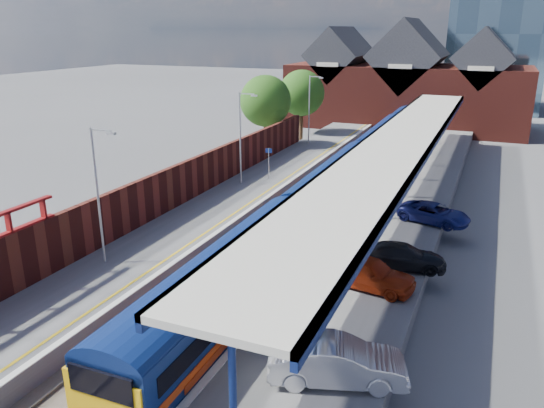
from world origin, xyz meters
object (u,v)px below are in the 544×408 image
Objects in this scene: parked_car_red at (368,272)px; lamp_post_c at (242,133)px; lamp_post_d at (310,106)px; parked_car_silver at (337,361)px; lamp_post_b at (99,188)px; parked_car_blue at (434,213)px; parked_car_dark at (402,256)px; platform_sign at (269,158)px; train at (364,159)px.

lamp_post_c is at bearing 52.56° from parked_car_red.
lamp_post_d is 1.50× the size of parked_car_silver.
lamp_post_b is 14.81m from parked_car_silver.
lamp_post_d is at bearing 53.73° from parked_car_blue.
parked_car_silver is at bearing 166.87° from parked_car_dark.
platform_sign is at bearing 85.67° from lamp_post_b.
lamp_post_d is at bearing 131.73° from train.
lamp_post_b and lamp_post_c have the same top height.
parked_car_red is 1.03× the size of parked_car_dark.
parked_car_red is at bearing 147.62° from parked_car_dark.
parked_car_red is at bearing -53.10° from platform_sign.
platform_sign is 18.04m from parked_car_dark.
lamp_post_c is at bearing 93.62° from parked_car_blue.
lamp_post_b is at bearing -90.00° from lamp_post_c.
platform_sign reaches higher than parked_car_dark.
platform_sign is (1.36, 2.00, -2.30)m from lamp_post_c.
parked_car_red is at bearing -173.62° from parked_car_blue.
lamp_post_c is 3.34m from platform_sign.
train is at bearing -48.27° from lamp_post_d.
lamp_post_c reaches higher than platform_sign.
parked_car_blue is at bearing -15.62° from parked_car_dark.
parked_car_silver reaches higher than parked_car_blue.
train is 12.61m from parked_car_blue.
lamp_post_c reaches higher than parked_car_red.
platform_sign reaches higher than parked_car_silver.
lamp_post_b is 15.45m from parked_car_dark.
lamp_post_d is 30.40m from parked_car_dark.
parked_car_silver is 1.09× the size of parked_car_dark.
parked_car_silver is (13.65, -4.74, -3.22)m from lamp_post_b.
parked_car_silver is (13.65, -20.74, -3.22)m from lamp_post_c.
lamp_post_c is (0.00, 16.00, 0.00)m from lamp_post_b.
lamp_post_d is at bearing 90.00° from lamp_post_b.
lamp_post_b is 1.59× the size of parked_car_red.
lamp_post_c reaches higher than parked_car_dark.
train is at bearing 22.59° from parked_car_red.
lamp_post_b is at bearing 109.53° from parked_car_red.
lamp_post_c is 1.00× the size of lamp_post_d.
lamp_post_d is (0.00, 16.00, 0.00)m from lamp_post_c.
lamp_post_b is at bearing -94.33° from platform_sign.
lamp_post_d is at bearing 95.56° from platform_sign.
parked_car_red is (13.00, 2.50, -3.24)m from lamp_post_b.
lamp_post_c is at bearing -137.52° from train.
lamp_post_c is 25.04m from parked_car_silver.
lamp_post_b reaches higher than parked_car_silver.
platform_sign is 0.58× the size of parked_car_dark.
train is 9.42× the size of lamp_post_d.
parked_car_silver reaches higher than parked_car_dark.
parked_car_silver is 1.06× the size of parked_car_blue.
lamp_post_c is 1.63× the size of parked_car_dark.
lamp_post_c is (-7.86, -7.19, 2.87)m from train.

